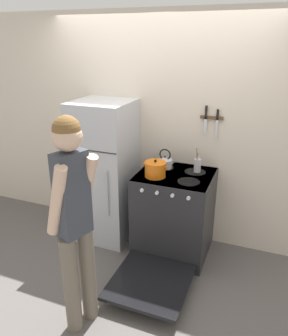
{
  "coord_description": "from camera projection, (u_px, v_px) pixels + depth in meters",
  "views": [
    {
      "loc": [
        1.15,
        -3.4,
        2.25
      ],
      "look_at": [
        0.01,
        -0.5,
        1.02
      ],
      "focal_mm": 35.0,
      "sensor_mm": 36.0,
      "label": 1
    }
  ],
  "objects": [
    {
      "name": "person",
      "position": [
        74.0,
        217.0,
        2.43
      ],
      "size": [
        0.36,
        0.42,
        1.78
      ],
      "rotation": [
        0.0,
        0.0,
        1.25
      ],
      "color": "#6B6051",
      "rests_on": "ground_plane"
    },
    {
      "name": "dutch_oven_pot",
      "position": [
        155.0,
        169.0,
        3.32
      ],
      "size": [
        0.27,
        0.22,
        0.18
      ],
      "color": "orange",
      "rests_on": "stove_range"
    },
    {
      "name": "wall_back",
      "position": [
        161.0,
        131.0,
        3.72
      ],
      "size": [
        10.0,
        0.06,
        2.55
      ],
      "color": "beige",
      "rests_on": "ground_plane"
    },
    {
      "name": "ground_plane",
      "position": [
        158.0,
        229.0,
        4.16
      ],
      "size": [
        14.0,
        14.0,
        0.0
      ],
      "primitive_type": "plane",
      "color": "#5B5654"
    },
    {
      "name": "refrigerator",
      "position": [
        105.0,
        172.0,
        3.78
      ],
      "size": [
        0.63,
        0.65,
        1.64
      ],
      "color": "#B7BABF",
      "rests_on": "ground_plane"
    },
    {
      "name": "stove_range",
      "position": [
        173.0,
        215.0,
        3.55
      ],
      "size": [
        0.78,
        1.45,
        0.94
      ],
      "color": "#232326",
      "rests_on": "ground_plane"
    },
    {
      "name": "utensil_jar",
      "position": [
        197.0,
        165.0,
        3.44
      ],
      "size": [
        0.07,
        0.07,
        0.27
      ],
      "color": "#B7BABF",
      "rests_on": "stove_range"
    },
    {
      "name": "tea_kettle",
      "position": [
        165.0,
        162.0,
        3.57
      ],
      "size": [
        0.21,
        0.16,
        0.21
      ],
      "color": "silver",
      "rests_on": "stove_range"
    },
    {
      "name": "wall_knife_strip",
      "position": [
        211.0,
        118.0,
        3.41
      ],
      "size": [
        0.24,
        0.03,
        0.36
      ],
      "color": "brown"
    }
  ]
}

